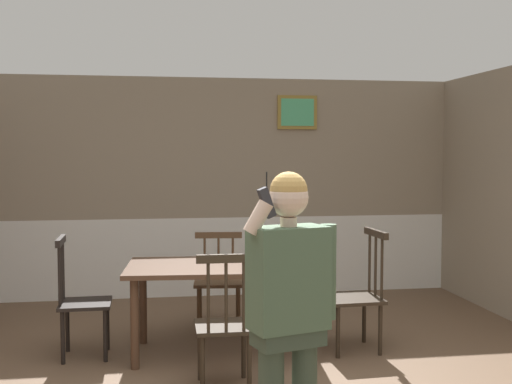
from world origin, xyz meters
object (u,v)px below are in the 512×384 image
Objects in this scene: chair_near_window at (81,300)px; chair_by_doorway at (219,280)px; chair_at_table_head at (356,294)px; chair_opposite_corner at (224,324)px; person_figure at (289,301)px; dining_table at (221,276)px.

chair_by_doorway is (1.25, 0.75, -0.01)m from chair_near_window.
chair_by_doorway is 1.45m from chair_at_table_head.
chair_by_doorway is at bearing 48.19° from chair_at_table_head.
chair_opposite_corner is at bearing 49.45° from chair_near_window.
chair_at_table_head is 1.46m from chair_opposite_corner.
chair_by_doorway is 1.68m from chair_opposite_corner.
chair_opposite_corner is (-1.25, -0.76, -0.01)m from chair_at_table_head.
chair_near_window is 1.01× the size of chair_opposite_corner.
chair_near_window reaches higher than chair_opposite_corner.
person_figure is at bearing 30.48° from chair_near_window.
chair_opposite_corner is at bearing -94.03° from dining_table.
dining_table is at bearing 86.64° from chair_opposite_corner.
chair_at_table_head is (1.19, -0.08, -0.18)m from dining_table.
chair_at_table_head is at bearing 146.63° from chair_by_doorway.
chair_near_window is at bearing 36.97° from chair_by_doorway.
chair_at_table_head reaches higher than chair_by_doorway.
chair_at_table_head is at bearing -3.96° from dining_table.
chair_at_table_head is (2.37, -0.17, 0.01)m from chair_near_window.
person_figure reaches higher than chair_by_doorway.
dining_table is at bearing 83.45° from chair_at_table_head.
chair_near_window is 2.38m from chair_at_table_head.
person_figure is (0.10, -2.93, 0.46)m from chair_by_doorway.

